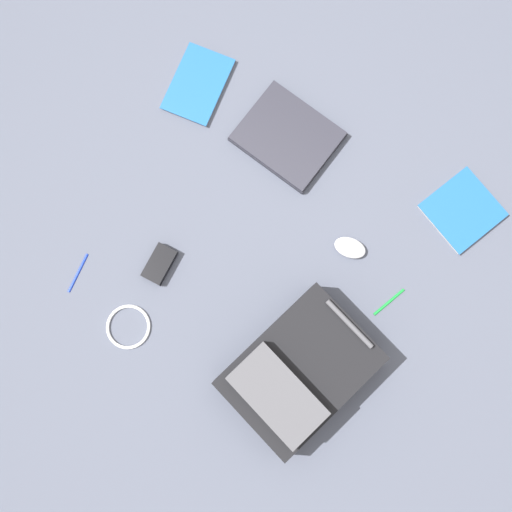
{
  "coord_description": "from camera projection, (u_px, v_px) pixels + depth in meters",
  "views": [
    {
      "loc": [
        0.15,
        -0.25,
        1.8
      ],
      "look_at": [
        0.01,
        -0.03,
        0.02
      ],
      "focal_mm": 37.71,
      "sensor_mm": 36.0,
      "label": 1
    }
  ],
  "objects": [
    {
      "name": "ground_plane",
      "position": [
        259.0,
        247.0,
        1.83
      ],
      "size": [
        3.94,
        3.94,
        0.0
      ],
      "primitive_type": "plane",
      "color": "#4C5160"
    },
    {
      "name": "backpack",
      "position": [
        297.0,
        372.0,
        1.69
      ],
      "size": [
        0.42,
        0.51,
        0.18
      ],
      "color": "black",
      "rests_on": "ground_plane"
    },
    {
      "name": "laptop",
      "position": [
        288.0,
        136.0,
        1.87
      ],
      "size": [
        0.34,
        0.29,
        0.03
      ],
      "color": "#24242C",
      "rests_on": "ground_plane"
    },
    {
      "name": "book_red",
      "position": [
        462.0,
        210.0,
        1.84
      ],
      "size": [
        0.28,
        0.28,
        0.02
      ],
      "color": "silver",
      "rests_on": "ground_plane"
    },
    {
      "name": "book_blue",
      "position": [
        198.0,
        85.0,
        1.9
      ],
      "size": [
        0.22,
        0.3,
        0.02
      ],
      "color": "silver",
      "rests_on": "ground_plane"
    },
    {
      "name": "computer_mouse",
      "position": [
        350.0,
        248.0,
        1.81
      ],
      "size": [
        0.12,
        0.09,
        0.03
      ],
      "primitive_type": "ellipsoid",
      "rotation": [
        0.0,
        0.0,
        1.78
      ],
      "color": "silver",
      "rests_on": "ground_plane"
    },
    {
      "name": "cable_coil",
      "position": [
        128.0,
        327.0,
        1.78
      ],
      "size": [
        0.15,
        0.15,
        0.01
      ],
      "primitive_type": "torus",
      "color": "silver",
      "rests_on": "ground_plane"
    },
    {
      "name": "power_brick",
      "position": [
        160.0,
        264.0,
        1.8
      ],
      "size": [
        0.08,
        0.13,
        0.03
      ],
      "primitive_type": "cube",
      "rotation": [
        0.0,
        0.0,
        0.08
      ],
      "color": "black",
      "rests_on": "ground_plane"
    },
    {
      "name": "pen_black",
      "position": [
        78.0,
        273.0,
        1.81
      ],
      "size": [
        0.03,
        0.14,
        0.01
      ],
      "primitive_type": "cylinder",
      "rotation": [
        1.57,
        0.0,
        0.15
      ],
      "color": "#1933B2",
      "rests_on": "ground_plane"
    },
    {
      "name": "pen_blue",
      "position": [
        389.0,
        302.0,
        1.8
      ],
      "size": [
        0.05,
        0.13,
        0.01
      ],
      "primitive_type": "cylinder",
      "rotation": [
        1.57,
        0.0,
        -0.32
      ],
      "color": "#198C33",
      "rests_on": "ground_plane"
    }
  ]
}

